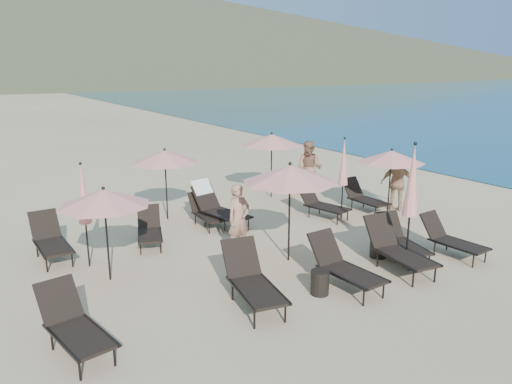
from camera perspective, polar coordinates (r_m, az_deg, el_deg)
ground at (r=11.19m, az=11.04°, el=-9.09°), size 800.00×800.00×0.00m
volcanic_headland at (r=320.50m, az=-19.42°, el=17.70°), size 690.00×690.00×55.00m
lounger_0 at (r=8.58m, az=-20.13°, el=-14.00°), size 0.92×1.80×0.99m
lounger_1 at (r=9.48m, az=-0.48°, el=-9.98°), size 1.05×1.96×1.07m
lounger_2 at (r=10.33m, az=9.98°, el=-8.26°), size 0.74×1.78×1.01m
lounger_3 at (r=11.42m, az=15.85°, el=-6.19°), size 0.97×1.94×1.07m
lounger_4 at (r=12.18m, az=16.19°, el=-5.22°), size 1.02×1.73×0.93m
lounger_5 at (r=12.67m, az=21.38°, el=-4.92°), size 0.70×1.63×0.92m
lounger_6 at (r=12.58m, az=-22.44°, el=-5.02°), size 0.68×1.73×0.99m
lounger_7 at (r=12.81m, az=-12.08°, el=-4.12°), size 1.05×1.61×0.87m
lounger_8 at (r=14.02m, az=-5.73°, el=-2.26°), size 0.63×1.50×0.85m
lounger_9 at (r=13.98m, az=-4.52°, el=-1.55°), size 1.07×2.02×1.19m
lounger_10 at (r=14.80m, az=7.47°, el=-1.25°), size 0.97×1.72×0.93m
lounger_11 at (r=15.74m, az=12.22°, el=-0.53°), size 0.62×1.61×0.92m
umbrella_open_0 at (r=10.53m, az=-16.99°, el=-0.62°), size 1.89×1.89×2.03m
umbrella_open_1 at (r=11.09m, az=3.90°, el=2.09°), size 2.16×2.16×2.32m
umbrella_open_2 at (r=14.84m, az=15.22°, el=3.93°), size 1.92×1.92×2.07m
umbrella_open_3 at (r=14.41m, az=-10.38°, el=3.99°), size 1.95×1.95×2.10m
umbrella_open_4 at (r=16.62m, az=1.79°, el=5.97°), size 2.06×2.06×2.22m
umbrella_closed_0 at (r=11.19m, az=17.43°, el=1.13°), size 0.33×0.33×2.83m
umbrella_closed_1 at (r=14.45m, az=9.98°, el=3.33°), size 0.28×0.28×2.42m
umbrella_closed_2 at (r=11.43m, az=-19.15°, el=-0.32°), size 0.28×0.28×2.39m
side_table_0 at (r=10.05m, az=7.31°, el=-10.22°), size 0.37×0.37×0.49m
side_table_1 at (r=12.12m, az=13.78°, el=-6.21°), size 0.38×0.38×0.46m
beachgoer_a at (r=11.86m, az=-1.99°, el=-3.08°), size 0.66×0.47×1.69m
beachgoer_b at (r=17.18m, az=6.13°, el=2.72°), size 1.08×1.15×1.88m
beachgoer_c at (r=15.89m, az=15.90°, el=0.97°), size 0.96×1.05×1.72m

